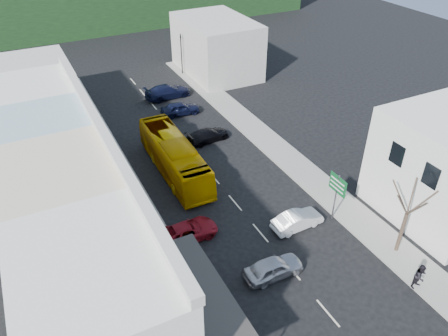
# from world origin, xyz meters

# --- Properties ---
(ground) EXTENTS (120.00, 120.00, 0.00)m
(ground) POSITION_xyz_m (0.00, 0.00, 0.00)
(ground) COLOR black
(ground) RESTS_ON ground
(sidewalk_left) EXTENTS (3.00, 52.00, 0.15)m
(sidewalk_left) POSITION_xyz_m (-7.50, 10.00, 0.07)
(sidewalk_left) COLOR gray
(sidewalk_left) RESTS_ON ground
(sidewalk_right) EXTENTS (3.00, 52.00, 0.15)m
(sidewalk_right) POSITION_xyz_m (7.50, 10.00, 0.07)
(sidewalk_right) COLOR gray
(sidewalk_right) RESTS_ON ground
(shopfront_row) EXTENTS (8.25, 30.00, 8.00)m
(shopfront_row) POSITION_xyz_m (-12.49, 5.00, 4.00)
(shopfront_row) COLOR silver
(shopfront_row) RESTS_ON ground
(right_building) EXTENTS (8.00, 9.00, 8.00)m
(right_building) POSITION_xyz_m (13.50, -4.00, 4.00)
(right_building) COLOR silver
(right_building) RESTS_ON ground
(distant_block_left) EXTENTS (8.00, 10.00, 6.00)m
(distant_block_left) POSITION_xyz_m (-12.00, 27.00, 3.00)
(distant_block_left) COLOR #B7B2A8
(distant_block_left) RESTS_ON ground
(distant_block_right) EXTENTS (8.00, 12.00, 7.00)m
(distant_block_right) POSITION_xyz_m (11.00, 30.00, 3.50)
(distant_block_right) COLOR #B7B2A8
(distant_block_right) RESTS_ON ground
(bus) EXTENTS (2.64, 11.63, 3.10)m
(bus) POSITION_xyz_m (-2.68, 10.36, 1.55)
(bus) COLOR #D89E00
(bus) RESTS_ON ground
(car_silver) EXTENTS (4.43, 1.86, 1.40)m
(car_silver) POSITION_xyz_m (-1.37, -3.91, 0.70)
(car_silver) COLOR silver
(car_silver) RESTS_ON ground
(car_white) EXTENTS (4.47, 1.97, 1.40)m
(car_white) POSITION_xyz_m (2.77, -0.67, 0.70)
(car_white) COLOR silver
(car_white) RESTS_ON ground
(car_red) EXTENTS (4.61, 1.92, 1.40)m
(car_red) POSITION_xyz_m (-4.99, 1.96, 0.70)
(car_red) COLOR maroon
(car_red) RESTS_ON ground
(car_black_near) EXTENTS (4.69, 2.37, 1.40)m
(car_black_near) POSITION_xyz_m (2.25, 14.02, 0.70)
(car_black_near) COLOR black
(car_black_near) RESTS_ON ground
(car_navy_mid) EXTENTS (4.51, 2.10, 1.40)m
(car_navy_mid) POSITION_xyz_m (1.95, 20.57, 0.70)
(car_navy_mid) COLOR black
(car_navy_mid) RESTS_ON ground
(car_navy_far) EXTENTS (4.59, 2.08, 1.40)m
(car_navy_far) POSITION_xyz_m (2.30, 25.36, 0.70)
(car_navy_far) COLOR black
(car_navy_far) RESTS_ON ground
(pedestrian_left) EXTENTS (0.57, 0.69, 1.70)m
(pedestrian_left) POSITION_xyz_m (-6.73, 0.92, 1.00)
(pedestrian_left) COLOR black
(pedestrian_left) RESTS_ON sidewalk_left
(pedestrian_right) EXTENTS (0.73, 0.49, 1.70)m
(pedestrian_right) POSITION_xyz_m (6.30, -9.00, 1.00)
(pedestrian_right) COLOR black
(pedestrian_right) RESTS_ON sidewalk_right
(direction_sign) EXTENTS (0.22, 1.80, 4.00)m
(direction_sign) POSITION_xyz_m (5.80, -1.05, 2.00)
(direction_sign) COLOR #0E5424
(direction_sign) RESTS_ON ground
(street_tree) EXTENTS (3.62, 3.62, 6.80)m
(street_tree) POSITION_xyz_m (7.57, -5.94, 3.40)
(street_tree) COLOR #3C2D24
(street_tree) RESTS_ON ground
(traffic_signal) EXTENTS (1.19, 1.41, 5.40)m
(traffic_signal) POSITION_xyz_m (6.60, 31.31, 2.70)
(traffic_signal) COLOR black
(traffic_signal) RESTS_ON ground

